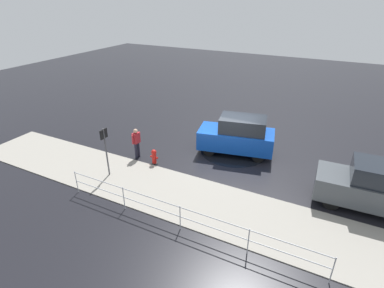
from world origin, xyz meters
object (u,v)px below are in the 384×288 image
at_px(parked_sedan, 378,187).
at_px(sign_post, 105,145).
at_px(fire_hydrant, 154,157).
at_px(pedestrian, 136,141).
at_px(moving_hatchback, 238,135).

relative_size(parked_sedan, sign_post, 1.82).
relative_size(fire_hydrant, sign_post, 0.33).
bearing_deg(sign_post, pedestrian, -94.55).
bearing_deg(moving_hatchback, parked_sedan, 162.53).
bearing_deg(moving_hatchback, fire_hydrant, 42.55).
relative_size(parked_sedan, fire_hydrant, 5.44).
relative_size(moving_hatchback, parked_sedan, 0.95).
xyz_separation_m(parked_sedan, pedestrian, (10.85, 0.83, -0.04)).
bearing_deg(fire_hydrant, sign_post, 54.36).
height_order(fire_hydrant, sign_post, sign_post).
height_order(parked_sedan, pedestrian, parked_sedan).
relative_size(parked_sedan, pedestrian, 2.69).
bearing_deg(parked_sedan, fire_hydrant, 5.95).
distance_m(fire_hydrant, pedestrian, 1.30).
height_order(moving_hatchback, sign_post, sign_post).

